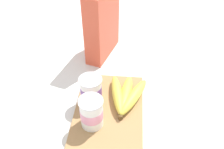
{
  "coord_description": "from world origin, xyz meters",
  "views": [
    {
      "loc": [
        -0.51,
        -0.06,
        0.6
      ],
      "look_at": [
        0.12,
        0.0,
        0.06
      ],
      "focal_mm": 39.28,
      "sensor_mm": 36.0,
      "label": 1
    }
  ],
  "objects": [
    {
      "name": "cutting_board",
      "position": [
        0.0,
        0.0,
        0.01
      ],
      "size": [
        0.34,
        0.21,
        0.01
      ],
      "primitive_type": "cube",
      "color": "#A37A4C",
      "rests_on": "ground_plane"
    },
    {
      "name": "ground_plane",
      "position": [
        0.0,
        0.0,
        0.0
      ],
      "size": [
        2.4,
        2.4,
        0.0
      ],
      "primitive_type": "plane",
      "color": "silver"
    },
    {
      "name": "yogurt_cup_back",
      "position": [
        0.04,
        0.06,
        0.06
      ],
      "size": [
        0.07,
        0.07,
        0.09
      ],
      "color": "white",
      "rests_on": "cutting_board"
    },
    {
      "name": "banana_bunch",
      "position": [
        0.05,
        -0.05,
        0.03
      ],
      "size": [
        0.19,
        0.14,
        0.04
      ],
      "color": "#DED045",
      "rests_on": "cutting_board"
    },
    {
      "name": "yogurt_cup_front",
      "position": [
        -0.06,
        0.04,
        0.06
      ],
      "size": [
        0.07,
        0.07,
        0.1
      ],
      "color": "white",
      "rests_on": "cutting_board"
    },
    {
      "name": "cereal_box",
      "position": [
        0.33,
        0.06,
        0.14
      ],
      "size": [
        0.21,
        0.12,
        0.27
      ],
      "primitive_type": "cube",
      "rotation": [
        0.0,
        0.0,
        -0.29
      ],
      "color": "#D85138",
      "rests_on": "ground_plane"
    }
  ]
}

